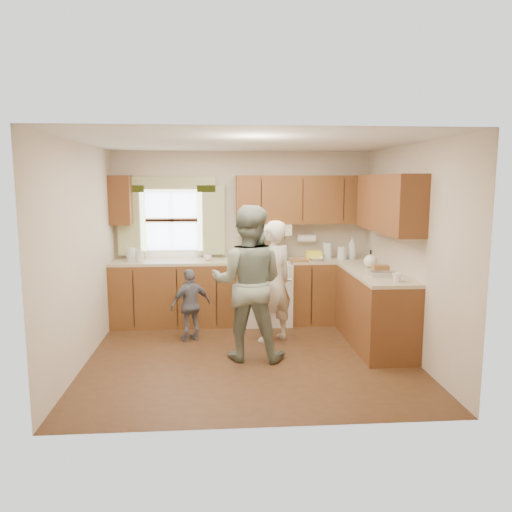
{
  "coord_description": "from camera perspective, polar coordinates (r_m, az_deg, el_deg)",
  "views": [
    {
      "loc": [
        -0.35,
        -5.7,
        2.07
      ],
      "look_at": [
        0.1,
        0.4,
        1.15
      ],
      "focal_mm": 35.0,
      "sensor_mm": 36.0,
      "label": 1
    }
  ],
  "objects": [
    {
      "name": "woman_right",
      "position": [
        5.79,
        -0.92,
        -3.09
      ],
      "size": [
        0.99,
        0.84,
        1.8
      ],
      "primitive_type": "imported",
      "rotation": [
        0.0,
        0.0,
        2.95
      ],
      "color": "#273C33",
      "rests_on": "ground"
    },
    {
      "name": "kitchen_fixtures",
      "position": [
        6.95,
        3.82,
        -1.67
      ],
      "size": [
        3.8,
        2.25,
        2.15
      ],
      "color": "#4A280F",
      "rests_on": "ground"
    },
    {
      "name": "woman_left",
      "position": [
        6.43,
        1.9,
        -2.93
      ],
      "size": [
        0.69,
        0.61,
        1.58
      ],
      "primitive_type": "imported",
      "rotation": [
        0.0,
        0.0,
        3.66
      ],
      "color": "silver",
      "rests_on": "ground"
    },
    {
      "name": "stove",
      "position": [
        7.34,
        0.97,
        -4.06
      ],
      "size": [
        0.76,
        0.67,
        1.07
      ],
      "color": "silver",
      "rests_on": "ground"
    },
    {
      "name": "child",
      "position": [
        6.57,
        -7.47,
        -5.57
      ],
      "size": [
        0.6,
        0.47,
        0.95
      ],
      "primitive_type": "imported",
      "rotation": [
        0.0,
        0.0,
        3.64
      ],
      "color": "slate",
      "rests_on": "ground"
    },
    {
      "name": "room",
      "position": [
        5.77,
        -0.7,
        0.38
      ],
      "size": [
        3.8,
        3.8,
        3.8
      ],
      "color": "#412714",
      "rests_on": "ground"
    }
  ]
}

